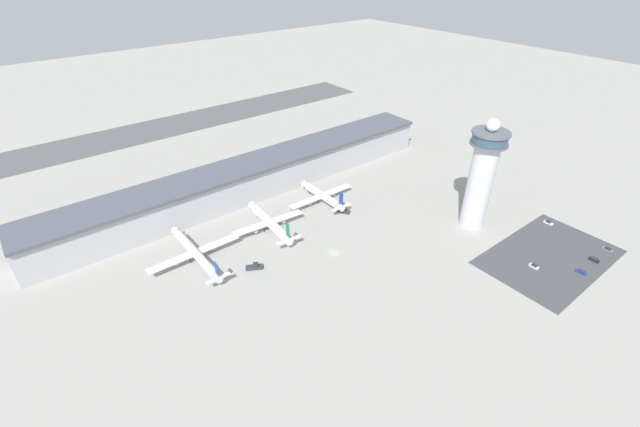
{
  "coord_description": "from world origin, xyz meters",
  "views": [
    {
      "loc": [
        -99.72,
        -116.82,
        118.56
      ],
      "look_at": [
        5.45,
        17.17,
        10.36
      ],
      "focal_mm": 24.0,
      "sensor_mm": 36.0,
      "label": 1
    }
  ],
  "objects_px": {
    "airplane_gate_charlie": "(322,196)",
    "car_white_wagon": "(594,260)",
    "car_red_hatchback": "(608,249)",
    "control_tower": "(482,175)",
    "service_truck_catering": "(343,210)",
    "car_grey_coupe": "(534,266)",
    "airplane_gate_bravo": "(269,222)",
    "car_navy_sedan": "(581,272)",
    "service_truck_fuel": "(255,267)",
    "car_maroon_suv": "(548,223)",
    "airplane_gate_alpha": "(195,253)"
  },
  "relations": [
    {
      "from": "airplane_gate_charlie",
      "to": "car_white_wagon",
      "type": "height_order",
      "value": "airplane_gate_charlie"
    },
    {
      "from": "service_truck_catering",
      "to": "airplane_gate_alpha",
      "type": "bearing_deg",
      "value": 173.43
    },
    {
      "from": "airplane_gate_bravo",
      "to": "airplane_gate_charlie",
      "type": "bearing_deg",
      "value": 8.13
    },
    {
      "from": "control_tower",
      "to": "service_truck_fuel",
      "type": "relative_size",
      "value": 7.35
    },
    {
      "from": "car_red_hatchback",
      "to": "car_navy_sedan",
      "type": "distance_m",
      "value": 25.64
    },
    {
      "from": "car_maroon_suv",
      "to": "car_navy_sedan",
      "type": "height_order",
      "value": "car_maroon_suv"
    },
    {
      "from": "airplane_gate_bravo",
      "to": "service_truck_catering",
      "type": "height_order",
      "value": "airplane_gate_bravo"
    },
    {
      "from": "service_truck_catering",
      "to": "car_white_wagon",
      "type": "height_order",
      "value": "service_truck_catering"
    },
    {
      "from": "car_maroon_suv",
      "to": "car_navy_sedan",
      "type": "relative_size",
      "value": 1.09
    },
    {
      "from": "car_white_wagon",
      "to": "car_navy_sedan",
      "type": "relative_size",
      "value": 1.02
    },
    {
      "from": "car_white_wagon",
      "to": "car_red_hatchback",
      "type": "height_order",
      "value": "car_white_wagon"
    },
    {
      "from": "service_truck_catering",
      "to": "service_truck_fuel",
      "type": "height_order",
      "value": "service_truck_catering"
    },
    {
      "from": "control_tower",
      "to": "service_truck_fuel",
      "type": "bearing_deg",
      "value": 160.3
    },
    {
      "from": "control_tower",
      "to": "car_red_hatchback",
      "type": "distance_m",
      "value": 65.59
    },
    {
      "from": "control_tower",
      "to": "service_truck_catering",
      "type": "height_order",
      "value": "control_tower"
    },
    {
      "from": "control_tower",
      "to": "car_navy_sedan",
      "type": "distance_m",
      "value": 58.12
    },
    {
      "from": "airplane_gate_alpha",
      "to": "airplane_gate_charlie",
      "type": "xyz_separation_m",
      "value": [
        74.78,
        5.63,
        -0.4
      ]
    },
    {
      "from": "airplane_gate_bravo",
      "to": "car_grey_coupe",
      "type": "distance_m",
      "value": 120.27
    },
    {
      "from": "service_truck_fuel",
      "to": "car_red_hatchback",
      "type": "bearing_deg",
      "value": -33.43
    },
    {
      "from": "control_tower",
      "to": "car_white_wagon",
      "type": "relative_size",
      "value": 12.92
    },
    {
      "from": "control_tower",
      "to": "airplane_gate_bravo",
      "type": "relative_size",
      "value": 1.41
    },
    {
      "from": "airplane_gate_bravo",
      "to": "car_grey_coupe",
      "type": "bearing_deg",
      "value": -51.7
    },
    {
      "from": "airplane_gate_alpha",
      "to": "airplane_gate_bravo",
      "type": "distance_m",
      "value": 38.31
    },
    {
      "from": "service_truck_catering",
      "to": "car_white_wagon",
      "type": "bearing_deg",
      "value": -58.38
    },
    {
      "from": "airplane_gate_alpha",
      "to": "car_navy_sedan",
      "type": "relative_size",
      "value": 10.81
    },
    {
      "from": "control_tower",
      "to": "service_truck_fuel",
      "type": "distance_m",
      "value": 111.83
    },
    {
      "from": "airplane_gate_alpha",
      "to": "car_grey_coupe",
      "type": "relative_size",
      "value": 10.73
    },
    {
      "from": "airplane_gate_charlie",
      "to": "car_grey_coupe",
      "type": "xyz_separation_m",
      "value": [
        38.03,
        -99.54,
        -3.44
      ]
    },
    {
      "from": "airplane_gate_bravo",
      "to": "car_maroon_suv",
      "type": "relative_size",
      "value": 8.59
    },
    {
      "from": "car_red_hatchback",
      "to": "control_tower",
      "type": "bearing_deg",
      "value": 121.06
    },
    {
      "from": "control_tower",
      "to": "car_maroon_suv",
      "type": "distance_m",
      "value": 47.26
    },
    {
      "from": "airplane_gate_charlie",
      "to": "car_grey_coupe",
      "type": "bearing_deg",
      "value": -69.09
    },
    {
      "from": "car_white_wagon",
      "to": "car_maroon_suv",
      "type": "xyz_separation_m",
      "value": [
        12.89,
        27.41,
        0.01
      ]
    },
    {
      "from": "car_grey_coupe",
      "to": "car_red_hatchback",
      "type": "bearing_deg",
      "value": -20.78
    },
    {
      "from": "airplane_gate_bravo",
      "to": "car_navy_sedan",
      "type": "height_order",
      "value": "airplane_gate_bravo"
    },
    {
      "from": "car_maroon_suv",
      "to": "car_navy_sedan",
      "type": "distance_m",
      "value": 37.97
    },
    {
      "from": "control_tower",
      "to": "service_truck_catering",
      "type": "relative_size",
      "value": 6.51
    },
    {
      "from": "airplane_gate_alpha",
      "to": "service_truck_catering",
      "type": "relative_size",
      "value": 5.33
    },
    {
      "from": "car_navy_sedan",
      "to": "airplane_gate_bravo",
      "type": "bearing_deg",
      "value": 128.56
    },
    {
      "from": "service_truck_fuel",
      "to": "car_white_wagon",
      "type": "relative_size",
      "value": 1.76
    },
    {
      "from": "control_tower",
      "to": "airplane_gate_alpha",
      "type": "height_order",
      "value": "control_tower"
    },
    {
      "from": "car_white_wagon",
      "to": "car_navy_sedan",
      "type": "distance_m",
      "value": 12.96
    },
    {
      "from": "airplane_gate_bravo",
      "to": "airplane_gate_charlie",
      "type": "relative_size",
      "value": 0.98
    },
    {
      "from": "car_grey_coupe",
      "to": "car_navy_sedan",
      "type": "relative_size",
      "value": 1.01
    },
    {
      "from": "airplane_gate_charlie",
      "to": "car_red_hatchback",
      "type": "xyz_separation_m",
      "value": [
        75.82,
        -113.89,
        -3.49
      ]
    },
    {
      "from": "control_tower",
      "to": "car_red_hatchback",
      "type": "height_order",
      "value": "control_tower"
    },
    {
      "from": "car_maroon_suv",
      "to": "service_truck_fuel",
      "type": "bearing_deg",
      "value": 155.74
    },
    {
      "from": "car_maroon_suv",
      "to": "car_red_hatchback",
      "type": "distance_m",
      "value": 27.81
    },
    {
      "from": "airplane_gate_bravo",
      "to": "car_maroon_suv",
      "type": "xyz_separation_m",
      "value": [
        112.5,
        -80.87,
        -4.02
      ]
    },
    {
      "from": "car_maroon_suv",
      "to": "airplane_gate_bravo",
      "type": "bearing_deg",
      "value": 144.29
    }
  ]
}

